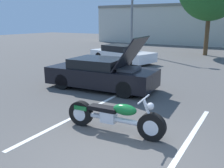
% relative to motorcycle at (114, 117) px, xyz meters
% --- Properties ---
extents(parking_stripe_foreground, '(0.12, 4.58, 0.01)m').
position_rel_motorcycle_xyz_m(parking_stripe_foreground, '(-1.44, 0.31, -0.39)').
color(parking_stripe_foreground, white).
rests_on(parking_stripe_foreground, ground).
extents(parking_stripe_middle, '(0.12, 4.58, 0.01)m').
position_rel_motorcycle_xyz_m(parking_stripe_middle, '(1.66, 0.31, -0.39)').
color(parking_stripe_middle, white).
rests_on(parking_stripe_middle, ground).
extents(motorcycle, '(2.51, 0.70, 0.95)m').
position_rel_motorcycle_xyz_m(motorcycle, '(0.00, 0.00, 0.00)').
color(motorcycle, black).
rests_on(motorcycle, ground).
extents(show_car_hood_open, '(4.35, 2.02, 2.05)m').
position_rel_motorcycle_xyz_m(show_car_hood_open, '(-2.40, 3.19, 0.20)').
color(show_car_hood_open, black).
rests_on(show_car_hood_open, ground).
extents(parked_car_left_row, '(4.55, 2.76, 1.10)m').
position_rel_motorcycle_xyz_m(parked_car_left_row, '(-4.80, 9.19, 0.14)').
color(parked_car_left_row, white).
rests_on(parked_car_left_row, ground).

